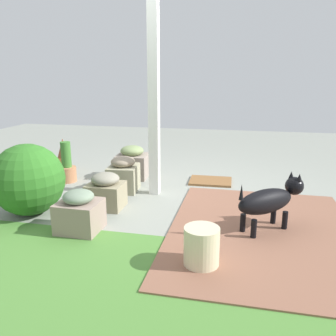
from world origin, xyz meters
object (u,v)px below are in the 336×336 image
Objects in this scene: round_shrub at (28,180)px; doormat at (211,181)px; ceramic_urn at (201,247)px; stone_planter_nearest at (132,163)px; stone_planter_near at (124,175)px; stone_planter_far at (79,212)px; terracotta_pot_tall at (67,168)px; dog at (270,200)px; porch_pillar at (154,100)px; terracotta_pot_spiky at (64,156)px; stone_planter_mid at (106,191)px.

doormat is (-1.84, -1.61, -0.38)m from round_shrub.
stone_planter_nearest is at bearing -60.01° from ceramic_urn.
stone_planter_near is at bearing -126.67° from round_shrub.
round_shrub is (0.73, -0.29, 0.20)m from stone_planter_far.
stone_planter_nearest is 0.95m from terracotta_pot_tall.
porch_pillar is at bearing -31.90° from dog.
terracotta_pot_tall is at bearing 24.88° from stone_planter_nearest.
terracotta_pot_spiky is (1.67, -0.69, -0.94)m from porch_pillar.
stone_planter_far is at bearing 158.40° from round_shrub.
stone_planter_nearest is 1.17× the size of stone_planter_mid.
stone_planter_near is 2.09m from ceramic_urn.
round_shrub reaches higher than dog.
stone_planter_mid is at bearing -155.03° from round_shrub.
terracotta_pot_spiky is (1.25, -1.31, 0.06)m from stone_planter_mid.
dog is (-3.05, 1.55, 0.06)m from terracotta_pot_spiky.
stone_planter_near is at bearing 151.48° from terracotta_pot_spiky.
stone_planter_nearest is 1.25m from stone_planter_mid.
porch_pillar is 2.12m from ceramic_urn.
terracotta_pot_tall is at bearing -21.59° from dog.
ceramic_urn is (-1.25, 1.68, -0.05)m from stone_planter_near.
porch_pillar is 7.26× the size of ceramic_urn.
stone_planter_nearest is 1.05× the size of stone_planter_near.
dog is (-2.74, 1.09, 0.11)m from terracotta_pot_tall.
round_shrub reaches higher than doormat.
dog is at bearing 154.10° from stone_planter_near.
stone_planter_near is 2.02m from dog.
round_shrub reaches higher than stone_planter_near.
stone_planter_near is at bearing 96.90° from stone_planter_nearest.
stone_planter_near is at bearing -90.12° from stone_planter_far.
porch_pillar is 2.04m from terracotta_pot_spiky.
stone_planter_far is at bearing 89.88° from stone_planter_near.
porch_pillar is at bearing 128.96° from stone_planter_nearest.
terracotta_pot_tall reaches higher than doormat.
dog is 2.11× the size of ceramic_urn.
ceramic_urn is (-2.18, 1.89, -0.04)m from terracotta_pot_tall.
terracotta_pot_spiky is 2.35m from doormat.
stone_planter_far is 0.81m from round_shrub.
terracotta_pot_tall is 2.88m from ceramic_urn.
porch_pillar is 1.85m from dog.
stone_planter_far reaches higher than ceramic_urn.
doormat is at bearing -136.28° from porch_pillar.
terracotta_pot_tall is (0.20, -1.20, -0.19)m from round_shrub.
porch_pillar is 4.42× the size of terracotta_pot_spiky.
ceramic_urn is (-1.23, 1.04, -0.03)m from stone_planter_mid.
terracotta_pot_tall is at bearing -12.47° from stone_planter_near.
round_shrub is 1.34× the size of terracotta_pot_tall.
dog is at bearing 172.44° from stone_planter_mid.
stone_planter_far is 2.20m from doormat.
stone_planter_near is 0.78× the size of doormat.
round_shrub is at bearing 41.15° from doormat.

